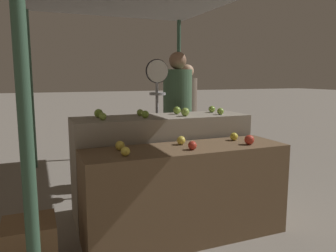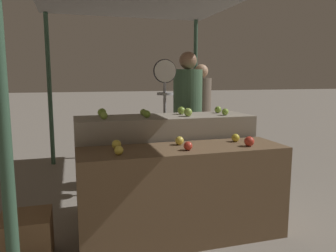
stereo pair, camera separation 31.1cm
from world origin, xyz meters
name	(u,v)px [view 2 (the right image)]	position (x,y,z in m)	size (l,w,h in m)	color
ground_plane	(183,237)	(0.00, 0.00, 0.00)	(60.00, 60.00, 0.00)	gray
display_counter_front	(183,193)	(0.00, 0.00, 0.42)	(1.84, 0.55, 0.84)	brown
display_counter_back	(165,165)	(0.00, 0.60, 0.53)	(1.84, 0.55, 1.05)	gray
apple_front_0	(119,150)	(-0.58, -0.12, 0.88)	(0.07, 0.07, 0.07)	yellow
apple_front_1	(188,146)	(0.00, -0.12, 0.88)	(0.08, 0.08, 0.08)	red
apple_front_2	(249,141)	(0.58, -0.12, 0.89)	(0.09, 0.09, 0.09)	red
apple_front_3	(117,145)	(-0.57, 0.10, 0.88)	(0.08, 0.08, 0.08)	yellow
apple_front_4	(180,141)	(0.00, 0.12, 0.88)	(0.08, 0.08, 0.08)	yellow
apple_front_5	(236,138)	(0.56, 0.10, 0.88)	(0.08, 0.08, 0.08)	gold
apple_back_0	(104,116)	(-0.64, 0.50, 1.09)	(0.07, 0.07, 0.07)	#8EB247
apple_back_1	(147,114)	(-0.22, 0.50, 1.09)	(0.08, 0.08, 0.08)	#7AA338
apple_back_2	(188,112)	(0.22, 0.50, 1.10)	(0.09, 0.09, 0.09)	#8EB247
apple_back_3	(225,112)	(0.63, 0.48, 1.09)	(0.07, 0.07, 0.07)	#84AD3D
apple_back_4	(102,113)	(-0.64, 0.71, 1.10)	(0.09, 0.09, 0.09)	#84AD3D
apple_back_5	(143,112)	(-0.21, 0.70, 1.09)	(0.07, 0.07, 0.07)	#8EB247
apple_back_6	(181,110)	(0.21, 0.70, 1.09)	(0.08, 0.08, 0.08)	#84AD3D
apple_back_7	(218,110)	(0.65, 0.71, 1.09)	(0.08, 0.08, 0.08)	#84AD3D
produce_scale	(165,96)	(0.17, 1.21, 1.22)	(0.29, 0.20, 1.67)	#99999E
person_vendor_at_scale	(188,108)	(0.58, 1.52, 1.03)	(0.50, 0.50, 1.79)	#2D2D38
person_customer_left	(201,108)	(1.08, 2.27, 0.96)	(0.40, 0.40, 1.65)	#2D2D38
wooden_crate_side	(26,239)	(-1.32, -0.02, 0.19)	(0.38, 0.38, 0.38)	brown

